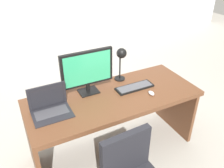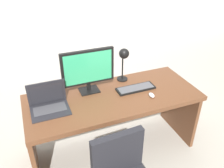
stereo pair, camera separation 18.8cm
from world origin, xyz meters
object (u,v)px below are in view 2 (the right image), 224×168
at_px(monitor, 88,69).
at_px(laptop, 48,101).
at_px(desk_lamp, 124,58).
at_px(desk, 112,109).
at_px(keyboard, 136,88).
at_px(mouse, 152,95).

distance_m(monitor, laptop, 0.49).
bearing_deg(desk_lamp, laptop, -166.51).
distance_m(desk, keyboard, 0.34).
xyz_separation_m(keyboard, mouse, (0.09, -0.19, 0.01)).
bearing_deg(laptop, mouse, -11.41).
distance_m(keyboard, desk_lamp, 0.35).
height_order(monitor, keyboard, monitor).
distance_m(mouse, desk_lamp, 0.50).
distance_m(desk, laptop, 0.69).
distance_m(laptop, desk_lamp, 0.90).
xyz_separation_m(laptop, keyboard, (0.90, -0.01, -0.07)).
relative_size(keyboard, desk_lamp, 1.07).
relative_size(monitor, laptop, 1.54).
distance_m(monitor, desk_lamp, 0.42).
bearing_deg(desk, monitor, 145.01).
bearing_deg(mouse, keyboard, 114.70).
xyz_separation_m(monitor, keyboard, (0.47, -0.15, -0.25)).
bearing_deg(desk_lamp, keyboard, -77.38).
height_order(keyboard, desk_lamp, desk_lamp).
height_order(desk, laptop, laptop).
bearing_deg(mouse, laptop, 168.59).
bearing_deg(desk, desk_lamp, 43.22).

